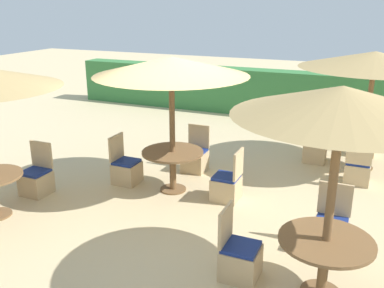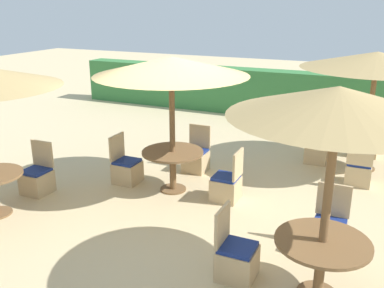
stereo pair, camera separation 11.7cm
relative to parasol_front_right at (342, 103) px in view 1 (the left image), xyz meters
name	(u,v)px [view 1 (the left image)]	position (x,y,z in m)	size (l,w,h in m)	color
ground_plane	(178,203)	(-2.59, 1.51, -2.33)	(40.00, 40.00, 0.00)	#D1BA8C
hedge_row	(271,93)	(-2.59, 8.10, -1.64)	(13.00, 0.70, 1.38)	#387A3D
parasol_front_right	(342,103)	(0.00, 0.00, 0.00)	(2.30, 2.30, 2.50)	brown
round_table_front_right	(325,251)	(0.00, 0.00, -1.75)	(1.09, 1.09, 0.74)	brown
patio_chair_front_right_west	(239,258)	(-1.00, -0.06, -2.07)	(0.46, 0.46, 0.93)	tan
patio_chair_front_right_north	(330,232)	(-0.03, 1.05, -2.07)	(0.46, 0.46, 0.93)	tan
parasol_center	(171,67)	(-2.91, 1.98, -0.05)	(2.68, 2.68, 2.45)	brown
round_table_center	(173,159)	(-2.91, 1.98, -1.72)	(1.11, 1.11, 0.76)	brown
patio_chair_center_east	(227,186)	(-1.87, 2.00, -2.07)	(0.46, 0.46, 0.93)	tan
patio_chair_center_west	(126,170)	(-3.89, 1.94, -2.07)	(0.46, 0.46, 0.93)	tan
patio_chair_center_north	(195,158)	(-2.92, 3.04, -2.07)	(0.46, 0.46, 0.93)	tan
patio_chair_front_left_north	(37,180)	(-5.11, 0.87, -2.07)	(0.46, 0.46, 0.93)	tan
parasol_back_right	(375,60)	(0.22, 4.55, -0.09)	(2.91, 2.91, 2.41)	brown
round_table_back_right	(364,143)	(0.22, 4.55, -1.78)	(0.95, 0.95, 0.72)	brown
patio_chair_back_right_north	(364,143)	(0.23, 5.47, -2.07)	(0.46, 0.46, 0.93)	tan
patio_chair_back_right_west	(314,150)	(-0.75, 4.56, -2.07)	(0.46, 0.46, 0.93)	tan
patio_chair_back_right_south	(357,170)	(0.18, 3.66, -2.07)	(0.46, 0.46, 0.93)	tan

